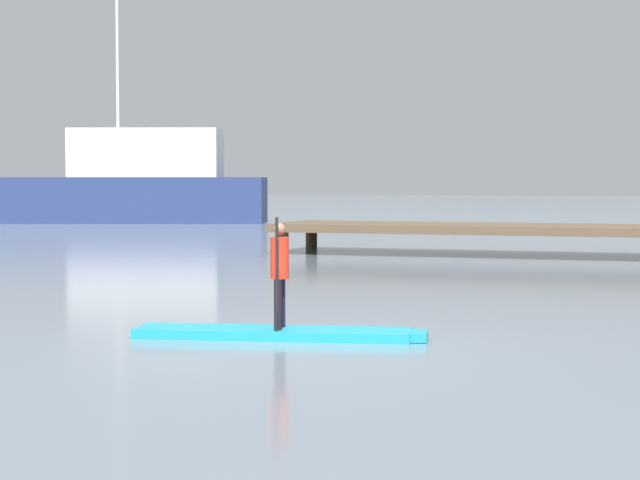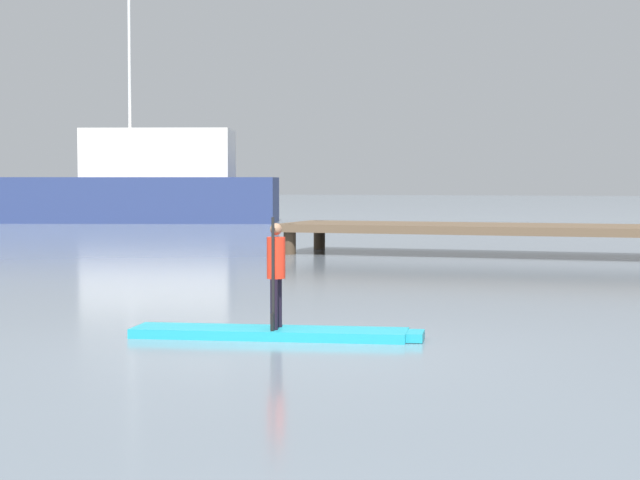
# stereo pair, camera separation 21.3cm
# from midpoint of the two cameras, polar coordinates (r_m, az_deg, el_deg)

# --- Properties ---
(ground_plane) EXTENTS (240.00, 240.00, 0.00)m
(ground_plane) POSITION_cam_midpoint_polar(r_m,az_deg,el_deg) (10.89, -2.22, -5.72)
(ground_plane) COLOR slate
(paddleboard_near) EXTENTS (3.13, 1.12, 0.10)m
(paddleboard_near) POSITION_cam_midpoint_polar(r_m,az_deg,el_deg) (11.87, -2.57, -4.75)
(paddleboard_near) COLOR #1E9EB2
(paddleboard_near) RESTS_ON ground
(paddler_child_solo) EXTENTS (0.23, 0.39, 1.18)m
(paddler_child_solo) POSITION_cam_midpoint_polar(r_m,az_deg,el_deg) (11.79, -2.59, -1.51)
(paddler_child_solo) COLOR black
(paddler_child_solo) RESTS_ON paddleboard_near
(fishing_boat_white_large) EXTENTS (12.89, 7.17, 10.64)m
(fishing_boat_white_large) POSITION_cam_midpoint_polar(r_m,az_deg,el_deg) (45.81, -10.16, 2.70)
(fishing_boat_white_large) COLOR navy
(fishing_boat_white_large) RESTS_ON ground
(floating_dock) EXTENTS (9.61, 2.69, 0.69)m
(floating_dock) POSITION_cam_midpoint_polar(r_m,az_deg,el_deg) (25.19, 8.34, 0.55)
(floating_dock) COLOR brown
(floating_dock) RESTS_ON ground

